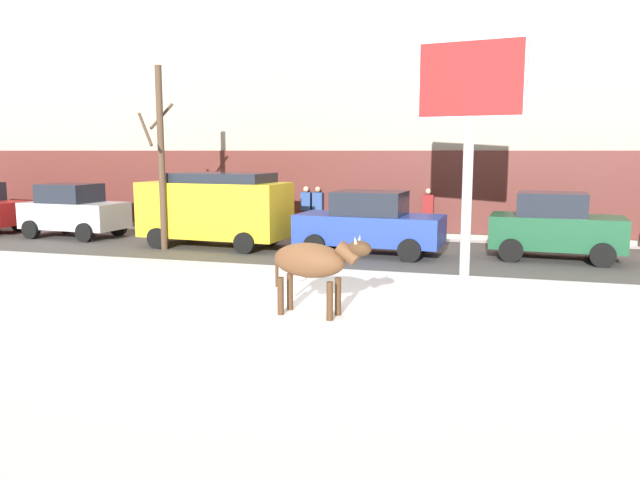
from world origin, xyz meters
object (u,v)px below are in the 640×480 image
cow_brown (313,262)px  car_yellow_van (216,207)px  bare_tree_left_lot (161,156)px  car_blue_sedan (370,223)px  pedestrian_far_left (428,213)px  car_darkgreen_hatchback (555,226)px  billboard (470,94)px  pedestrian_near_billboard (306,210)px  car_silver_hatchback (74,211)px  pedestrian_by_cars (318,210)px

cow_brown → car_yellow_van: car_yellow_van is taller
car_yellow_van → bare_tree_left_lot: bearing=-143.2°
cow_brown → car_blue_sedan: bearing=92.8°
pedestrian_far_left → cow_brown: bearing=-95.1°
car_blue_sedan → car_darkgreen_hatchback: size_ratio=1.19×
billboard → cow_brown: bearing=-118.6°
car_blue_sedan → car_darkgreen_hatchback: (5.11, 0.56, 0.02)m
pedestrian_near_billboard → billboard: bearing=-45.7°
car_silver_hatchback → pedestrian_near_billboard: bearing=21.3°
billboard → car_silver_hatchback: (-13.46, 3.08, -3.39)m
cow_brown → car_blue_sedan: (-0.34, 6.92, -0.09)m
car_blue_sedan → pedestrian_far_left: (1.29, 3.67, -0.03)m
pedestrian_far_left → bare_tree_left_lot: size_ratio=0.32×
cow_brown → pedestrian_by_cars: (-2.96, 10.59, -0.11)m
car_silver_hatchback → pedestrian_by_cars: size_ratio=2.08×
car_darkgreen_hatchback → billboard: bearing=-128.0°
cow_brown → pedestrian_far_left: size_ratio=1.11×
car_silver_hatchback → car_blue_sedan: car_silver_hatchback is taller
billboard → bare_tree_left_lot: size_ratio=1.01×
pedestrian_by_cars → pedestrian_far_left: size_ratio=1.00×
car_yellow_van → pedestrian_near_billboard: bearing=62.3°
car_yellow_van → pedestrian_by_cars: bearing=57.1°
cow_brown → billboard: (2.49, 4.56, 3.32)m
cow_brown → car_blue_sedan: car_blue_sedan is taller
car_blue_sedan → pedestrian_by_cars: (-2.63, 3.67, -0.03)m
car_silver_hatchback → car_yellow_van: bearing=-6.1°
car_darkgreen_hatchback → pedestrian_far_left: size_ratio=2.08×
car_blue_sedan → car_yellow_van: bearing=178.7°
pedestrian_near_billboard → pedestrian_by_cars: same height
cow_brown → car_silver_hatchback: bearing=145.1°
billboard → pedestrian_by_cars: (-5.46, 6.03, -3.43)m
car_darkgreen_hatchback → car_silver_hatchback: bearing=179.4°
bare_tree_left_lot → car_blue_sedan: bearing=7.8°
car_yellow_van → bare_tree_left_lot: bare_tree_left_lot is taller
billboard → car_silver_hatchback: bearing=167.1°
pedestrian_far_left → car_blue_sedan: bearing=-109.3°
car_blue_sedan → cow_brown: bearing=-87.2°
car_yellow_van → pedestrian_far_left: bearing=29.8°
billboard → car_blue_sedan: 5.02m
car_darkgreen_hatchback → pedestrian_by_cars: car_darkgreen_hatchback is taller
car_blue_sedan → billboard: bearing=-39.8°
cow_brown → pedestrian_near_billboard: bearing=107.8°
car_yellow_van → pedestrian_by_cars: (2.30, 3.56, -0.36)m
cow_brown → billboard: bearing=61.4°
billboard → car_silver_hatchback: 14.22m
car_blue_sedan → pedestrian_by_cars: bearing=125.6°
pedestrian_near_billboard → bare_tree_left_lot: (-3.16, -4.53, 1.95)m
car_blue_sedan → pedestrian_by_cars: car_blue_sedan is taller
car_silver_hatchback → car_darkgreen_hatchback: same height
pedestrian_far_left → pedestrian_near_billboard: bearing=180.0°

